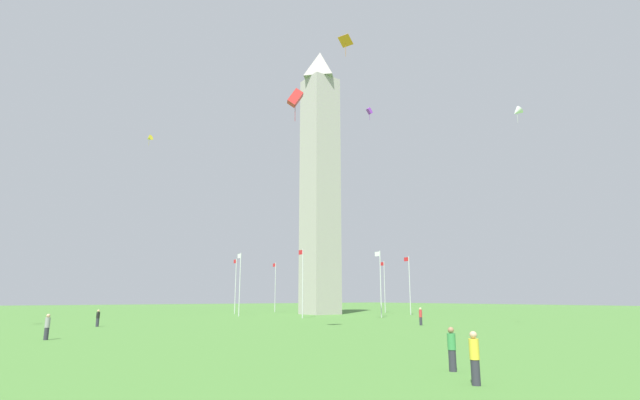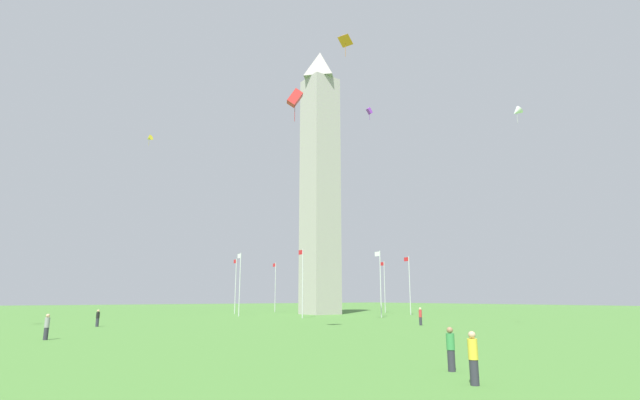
{
  "view_description": "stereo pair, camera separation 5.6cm",
  "coord_description": "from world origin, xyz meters",
  "px_view_note": "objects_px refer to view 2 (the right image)",
  "views": [
    {
      "loc": [
        -64.93,
        46.75,
        2.8
      ],
      "look_at": [
        0.0,
        0.0,
        19.47
      ],
      "focal_mm": 26.23,
      "sensor_mm": 36.0,
      "label": 1
    },
    {
      "loc": [
        -64.97,
        46.71,
        2.8
      ],
      "look_at": [
        0.0,
        0.0,
        19.47
      ],
      "focal_mm": 26.23,
      "sensor_mm": 36.0,
      "label": 2
    }
  ],
  "objects_px": {
    "flagpole_se": "(302,280)",
    "flagpole_w": "(384,285)",
    "kite_red_box": "(295,98)",
    "flagpole_ne": "(235,284)",
    "flagpole_sw": "(409,283)",
    "person_yellow_shirt": "(473,358)",
    "person_red_shirt": "(420,316)",
    "person_gray_shirt": "(47,327)",
    "kite_white_delta": "(517,112)",
    "flagpole_e": "(240,281)",
    "flagpole_n": "(275,285)",
    "kite_purple_box": "(369,111)",
    "flagpole_nw": "(332,285)",
    "person_green_shirt": "(451,349)",
    "kite_yellow_delta": "(149,138)",
    "obelisk_monument": "(320,176)",
    "flagpole_s": "(380,281)",
    "person_black_shirt": "(98,318)",
    "kite_orange_diamond": "(345,41)"
  },
  "relations": [
    {
      "from": "flagpole_se",
      "to": "flagpole_w",
      "type": "relative_size",
      "value": 1.0
    },
    {
      "from": "kite_red_box",
      "to": "flagpole_ne",
      "type": "bearing_deg",
      "value": -20.1
    },
    {
      "from": "flagpole_sw",
      "to": "person_yellow_shirt",
      "type": "distance_m",
      "value": 62.55
    },
    {
      "from": "flagpole_ne",
      "to": "person_red_shirt",
      "type": "height_order",
      "value": "flagpole_ne"
    },
    {
      "from": "person_gray_shirt",
      "to": "kite_white_delta",
      "type": "height_order",
      "value": "kite_white_delta"
    },
    {
      "from": "flagpole_e",
      "to": "flagpole_se",
      "type": "xyz_separation_m",
      "value": [
        -10.52,
        -4.36,
        0.0
      ]
    },
    {
      "from": "flagpole_e",
      "to": "flagpole_n",
      "type": "bearing_deg",
      "value": -45.0
    },
    {
      "from": "person_gray_shirt",
      "to": "kite_purple_box",
      "type": "distance_m",
      "value": 50.93
    },
    {
      "from": "flagpole_nw",
      "to": "person_green_shirt",
      "type": "relative_size",
      "value": 5.69
    },
    {
      "from": "flagpole_se",
      "to": "person_green_shirt",
      "type": "xyz_separation_m",
      "value": [
        -42.11,
        21.04,
        -4.3
      ]
    },
    {
      "from": "flagpole_ne",
      "to": "person_yellow_shirt",
      "type": "bearing_deg",
      "value": 160.82
    },
    {
      "from": "kite_purple_box",
      "to": "kite_yellow_delta",
      "type": "distance_m",
      "value": 34.26
    },
    {
      "from": "flagpole_se",
      "to": "person_gray_shirt",
      "type": "xyz_separation_m",
      "value": [
        -17.47,
        32.17,
        -4.27
      ]
    },
    {
      "from": "kite_yellow_delta",
      "to": "kite_white_delta",
      "type": "bearing_deg",
      "value": -156.58
    },
    {
      "from": "kite_yellow_delta",
      "to": "obelisk_monument",
      "type": "bearing_deg",
      "value": -103.36
    },
    {
      "from": "flagpole_n",
      "to": "kite_yellow_delta",
      "type": "bearing_deg",
      "value": 106.53
    },
    {
      "from": "flagpole_se",
      "to": "person_green_shirt",
      "type": "bearing_deg",
      "value": 153.46
    },
    {
      "from": "flagpole_w",
      "to": "flagpole_s",
      "type": "bearing_deg",
      "value": 135.0
    },
    {
      "from": "flagpole_sw",
      "to": "kite_yellow_delta",
      "type": "relative_size",
      "value": 5.54
    },
    {
      "from": "flagpole_w",
      "to": "kite_red_box",
      "type": "height_order",
      "value": "kite_red_box"
    },
    {
      "from": "person_yellow_shirt",
      "to": "flagpole_nw",
      "type": "bearing_deg",
      "value": -27.82
    },
    {
      "from": "person_red_shirt",
      "to": "kite_red_box",
      "type": "distance_m",
      "value": 25.2
    },
    {
      "from": "flagpole_n",
      "to": "flagpole_se",
      "type": "bearing_deg",
      "value": 157.5
    },
    {
      "from": "flagpole_sw",
      "to": "flagpole_nw",
      "type": "bearing_deg",
      "value": -0.0
    },
    {
      "from": "kite_red_box",
      "to": "flagpole_sw",
      "type": "bearing_deg",
      "value": -58.47
    },
    {
      "from": "kite_yellow_delta",
      "to": "person_green_shirt",
      "type": "bearing_deg",
      "value": 176.52
    },
    {
      "from": "flagpole_w",
      "to": "person_red_shirt",
      "type": "xyz_separation_m",
      "value": [
        -31.23,
        24.68,
        -4.24
      ]
    },
    {
      "from": "obelisk_monument",
      "to": "flagpole_sw",
      "type": "relative_size",
      "value": 5.06
    },
    {
      "from": "person_red_shirt",
      "to": "flagpole_n",
      "type": "bearing_deg",
      "value": 7.69
    },
    {
      "from": "flagpole_nw",
      "to": "flagpole_se",
      "type": "bearing_deg",
      "value": 135.0
    },
    {
      "from": "kite_white_delta",
      "to": "kite_yellow_delta",
      "type": "distance_m",
      "value": 53.32
    },
    {
      "from": "flagpole_nw",
      "to": "kite_white_delta",
      "type": "distance_m",
      "value": 57.3
    },
    {
      "from": "flagpole_se",
      "to": "person_green_shirt",
      "type": "distance_m",
      "value": 47.27
    },
    {
      "from": "flagpole_n",
      "to": "person_black_shirt",
      "type": "xyz_separation_m",
      "value": [
        -29.32,
        36.98,
        -4.32
      ]
    },
    {
      "from": "person_black_shirt",
      "to": "kite_red_box",
      "type": "distance_m",
      "value": 28.57
    },
    {
      "from": "flagpole_nw",
      "to": "flagpole_n",
      "type": "bearing_deg",
      "value": 67.5
    },
    {
      "from": "flagpole_sw",
      "to": "kite_yellow_delta",
      "type": "distance_m",
      "value": 47.45
    },
    {
      "from": "person_red_shirt",
      "to": "person_gray_shirt",
      "type": "height_order",
      "value": "person_red_shirt"
    },
    {
      "from": "person_yellow_shirt",
      "to": "kite_purple_box",
      "type": "xyz_separation_m",
      "value": [
        38.71,
        -30.71,
        29.12
      ]
    },
    {
      "from": "flagpole_ne",
      "to": "kite_red_box",
      "type": "bearing_deg",
      "value": 159.9
    },
    {
      "from": "flagpole_w",
      "to": "person_red_shirt",
      "type": "bearing_deg",
      "value": 141.68
    },
    {
      "from": "person_gray_shirt",
      "to": "kite_orange_diamond",
      "type": "xyz_separation_m",
      "value": [
        0.15,
        -26.23,
        30.21
      ]
    },
    {
      "from": "person_yellow_shirt",
      "to": "kite_white_delta",
      "type": "relative_size",
      "value": 1.01
    },
    {
      "from": "flagpole_w",
      "to": "person_red_shirt",
      "type": "distance_m",
      "value": 40.03
    },
    {
      "from": "flagpole_w",
      "to": "kite_white_delta",
      "type": "relative_size",
      "value": 5.63
    },
    {
      "from": "person_red_shirt",
      "to": "kite_orange_diamond",
      "type": "distance_m",
      "value": 31.09
    },
    {
      "from": "flagpole_nw",
      "to": "kite_orange_diamond",
      "type": "height_order",
      "value": "kite_orange_diamond"
    },
    {
      "from": "flagpole_ne",
      "to": "flagpole_sw",
      "type": "bearing_deg",
      "value": -135.0
    },
    {
      "from": "flagpole_n",
      "to": "flagpole_s",
      "type": "height_order",
      "value": "same"
    },
    {
      "from": "flagpole_se",
      "to": "person_black_shirt",
      "type": "xyz_separation_m",
      "value": [
        -3.92,
        26.45,
        -4.32
      ]
    }
  ]
}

